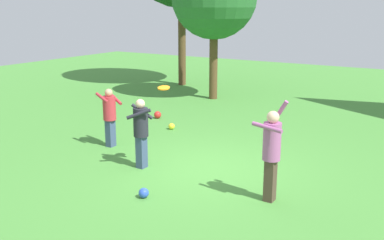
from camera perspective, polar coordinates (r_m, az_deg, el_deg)
ground_plane at (r=10.47m, az=1.44°, el=-6.17°), size 40.00×40.00×0.00m
person_thrower at (r=8.60m, az=10.04°, el=-3.48°), size 0.62×0.55×1.96m
person_catcher at (r=12.04m, az=-10.38°, el=0.91°), size 0.64×0.61×1.56m
person_bystander at (r=10.32m, az=-6.48°, el=-0.98°), size 0.69×0.67×1.62m
frisbee at (r=10.02m, az=-3.60°, el=4.08°), size 0.34×0.34×0.07m
ball_blue at (r=8.97m, az=-6.12°, el=-9.15°), size 0.20×0.20×0.20m
ball_yellow at (r=13.70m, az=-2.60°, el=-0.80°), size 0.19×0.19×0.19m
ball_red at (r=15.06m, az=-4.37°, el=0.66°), size 0.24×0.24×0.24m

